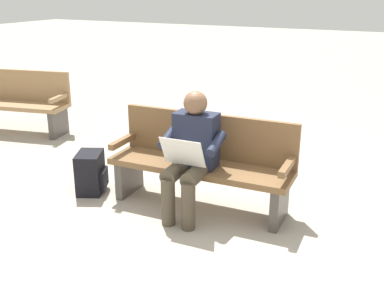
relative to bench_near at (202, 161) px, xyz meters
name	(u,v)px	position (x,y,z in m)	size (l,w,h in m)	color
ground_plane	(199,206)	(0.00, 0.07, -0.46)	(40.00, 40.00, 0.00)	#A89E8E
bench_near	(202,161)	(0.00, 0.00, 0.00)	(1.82, 0.55, 0.90)	brown
person_seated	(191,152)	(0.00, 0.23, 0.17)	(0.58, 0.58, 1.18)	#1E2338
backpack	(91,173)	(1.17, 0.26, -0.25)	(0.39, 0.42, 0.43)	black
bench_far	(11,101)	(3.60, -0.97, 0.00)	(1.86, 0.85, 0.90)	#9E7A51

